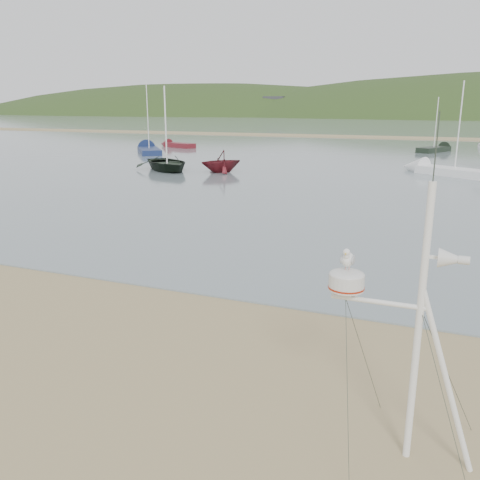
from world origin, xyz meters
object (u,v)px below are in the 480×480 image
at_px(dinghy_red_far, 173,145).
at_px(sailboat_white_near, 432,169).
at_px(boat_dark, 166,135).
at_px(boat_red, 221,151).
at_px(mast_rig, 408,384).
at_px(sailboat_dark_mid, 441,149).
at_px(sailboat_blue_near, 147,149).

bearing_deg(dinghy_red_far, sailboat_white_near, -25.27).
bearing_deg(boat_dark, boat_red, -41.48).
distance_m(boat_dark, boat_red, 4.15).
relative_size(mast_rig, sailboat_white_near, 0.68).
bearing_deg(sailboat_white_near, dinghy_red_far, 154.73).
relative_size(sailboat_white_near, sailboat_dark_mid, 1.15).
bearing_deg(mast_rig, sailboat_blue_near, 126.23).
relative_size(mast_rig, boat_dark, 0.90).
xyz_separation_m(sailboat_white_near, sailboat_dark_mid, (0.18, 18.48, 0.00)).
bearing_deg(boat_red, boat_dark, -131.11).
xyz_separation_m(boat_dark, sailboat_white_near, (17.55, 5.66, -2.25)).
bearing_deg(sailboat_white_near, boat_red, -159.38).
distance_m(sailboat_white_near, dinghy_red_far, 30.61).
height_order(boat_red, sailboat_blue_near, sailboat_blue_near).
bearing_deg(sailboat_blue_near, boat_dark, -52.79).
bearing_deg(sailboat_dark_mid, sailboat_white_near, -90.56).
height_order(boat_red, dinghy_red_far, boat_red).
xyz_separation_m(sailboat_white_near, dinghy_red_far, (-27.68, 13.07, -0.01)).
relative_size(sailboat_white_near, dinghy_red_far, 1.23).
relative_size(boat_dark, sailboat_dark_mid, 0.88).
distance_m(mast_rig, boat_dark, 31.35).
height_order(boat_red, sailboat_white_near, sailboat_white_near).
xyz_separation_m(sailboat_white_near, sailboat_blue_near, (-27.17, 7.02, -0.00)).
distance_m(boat_dark, sailboat_blue_near, 16.08).
bearing_deg(mast_rig, boat_red, 118.86).
xyz_separation_m(boat_dark, sailboat_dark_mid, (17.73, 24.14, -2.25)).
xyz_separation_m(sailboat_blue_near, sailboat_dark_mid, (27.36, 11.46, 0.00)).
relative_size(boat_dark, sailboat_white_near, 0.76).
distance_m(mast_rig, boat_red, 29.66).
height_order(boat_red, sailboat_dark_mid, sailboat_dark_mid).
bearing_deg(mast_rig, boat_dark, 125.73).
bearing_deg(boat_red, sailboat_white_near, 61.63).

